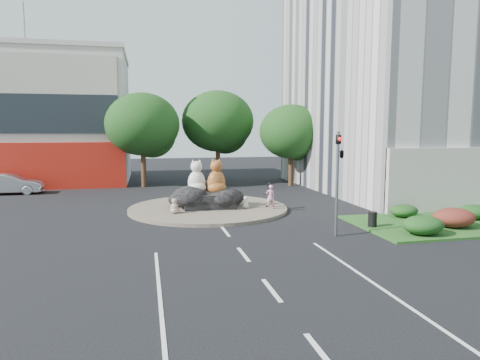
# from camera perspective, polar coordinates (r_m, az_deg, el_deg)

# --- Properties ---
(ground) EXTENTS (120.00, 120.00, 0.00)m
(ground) POSITION_cam_1_polar(r_m,az_deg,el_deg) (17.75, 0.47, -9.92)
(ground) COLOR black
(ground) RESTS_ON ground
(roundabout_island) EXTENTS (10.00, 10.00, 0.20)m
(roundabout_island) POSITION_cam_1_polar(r_m,az_deg,el_deg) (27.30, -4.25, -3.79)
(roundabout_island) COLOR brown
(roundabout_island) RESTS_ON ground
(rock_plinth) EXTENTS (3.20, 2.60, 0.90)m
(rock_plinth) POSITION_cam_1_polar(r_m,az_deg,el_deg) (27.21, -4.26, -2.65)
(rock_plinth) COLOR black
(rock_plinth) RESTS_ON roundabout_island
(grass_verge) EXTENTS (10.00, 6.00, 0.12)m
(grass_verge) POSITION_cam_1_polar(r_m,az_deg,el_deg) (25.66, 26.02, -5.24)
(grass_verge) COLOR #224E1A
(grass_verge) RESTS_ON ground
(tree_left) EXTENTS (6.46, 6.46, 8.27)m
(tree_left) POSITION_cam_1_polar(r_m,az_deg,el_deg) (38.63, -12.76, 6.84)
(tree_left) COLOR #382314
(tree_left) RESTS_ON ground
(tree_mid) EXTENTS (6.84, 6.84, 8.76)m
(tree_mid) POSITION_cam_1_polar(r_m,az_deg,el_deg) (41.21, -2.90, 7.42)
(tree_mid) COLOR #382314
(tree_mid) RESTS_ON ground
(tree_right) EXTENTS (5.70, 5.70, 7.30)m
(tree_right) POSITION_cam_1_polar(r_m,az_deg,el_deg) (38.83, 6.92, 6.05)
(tree_right) COLOR #382314
(tree_right) RESTS_ON ground
(hedge_near_green) EXTENTS (2.00, 1.60, 0.90)m
(hedge_near_green) POSITION_cam_1_polar(r_m,az_deg,el_deg) (22.21, 23.21, -5.54)
(hedge_near_green) COLOR #103411
(hedge_near_green) RESTS_ON grass_verge
(hedge_red) EXTENTS (2.20, 1.76, 0.99)m
(hedge_red) POSITION_cam_1_polar(r_m,az_deg,el_deg) (24.48, 26.62, -4.50)
(hedge_red) COLOR #531B16
(hedge_red) RESTS_ON grass_verge
(hedge_mid_green) EXTENTS (1.80, 1.44, 0.81)m
(hedge_mid_green) POSITION_cam_1_polar(r_m,az_deg,el_deg) (27.22, 28.72, -3.73)
(hedge_mid_green) COLOR #103411
(hedge_mid_green) RESTS_ON grass_verge
(hedge_back_green) EXTENTS (1.60, 1.28, 0.72)m
(hedge_back_green) POSITION_cam_1_polar(r_m,az_deg,el_deg) (26.13, 21.03, -3.86)
(hedge_back_green) COLOR #103411
(hedge_back_green) RESTS_ON grass_verge
(traffic_light) EXTENTS (0.44, 1.24, 5.00)m
(traffic_light) POSITION_cam_1_polar(r_m,az_deg,el_deg) (20.65, 13.13, 2.50)
(traffic_light) COLOR #595B60
(traffic_light) RESTS_ON ground
(street_lamp) EXTENTS (2.34, 0.22, 8.06)m
(street_lamp) POSITION_cam_1_polar(r_m,az_deg,el_deg) (29.67, 21.70, 5.25)
(street_lamp) COLOR #595B60
(street_lamp) RESTS_ON ground
(cat_white) EXTENTS (1.42, 1.28, 2.14)m
(cat_white) POSITION_cam_1_polar(r_m,az_deg,el_deg) (26.87, -5.81, 0.49)
(cat_white) COLOR silver
(cat_white) RESTS_ON rock_plinth
(cat_tabby) EXTENTS (1.63, 1.52, 2.22)m
(cat_tabby) POSITION_cam_1_polar(r_m,az_deg,el_deg) (26.62, -3.18, 0.54)
(cat_tabby) COLOR #A54922
(cat_tabby) RESTS_ON rock_plinth
(kitten_calico) EXTENTS (0.70, 0.66, 0.92)m
(kitten_calico) POSITION_cam_1_polar(r_m,az_deg,el_deg) (25.35, -8.75, -3.38)
(kitten_calico) COLOR white
(kitten_calico) RESTS_ON roundabout_island
(kitten_white) EXTENTS (0.62, 0.62, 0.78)m
(kitten_white) POSITION_cam_1_polar(r_m,az_deg,el_deg) (26.67, 0.75, -2.95)
(kitten_white) COLOR beige
(kitten_white) RESTS_ON roundabout_island
(pedestrian_pink) EXTENTS (0.56, 0.38, 1.50)m
(pedestrian_pink) POSITION_cam_1_polar(r_m,az_deg,el_deg) (26.44, 4.06, -2.26)
(pedestrian_pink) COLOR pink
(pedestrian_pink) RESTS_ON roundabout_island
(pedestrian_dark) EXTENTS (0.84, 0.69, 1.56)m
(pedestrian_dark) POSITION_cam_1_polar(r_m,az_deg,el_deg) (27.13, 3.83, -1.97)
(pedestrian_dark) COLOR black
(pedestrian_dark) RESTS_ON roundabout_island
(parked_car) EXTENTS (4.86, 1.73, 1.60)m
(parked_car) POSITION_cam_1_polar(r_m,az_deg,el_deg) (38.24, -28.28, -0.49)
(parked_car) COLOR #A8AAB0
(parked_car) RESTS_ON ground
(litter_bin) EXTENTS (0.47, 0.47, 0.77)m
(litter_bin) POSITION_cam_1_polar(r_m,az_deg,el_deg) (23.08, 17.24, -5.01)
(litter_bin) COLOR black
(litter_bin) RESTS_ON grass_verge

